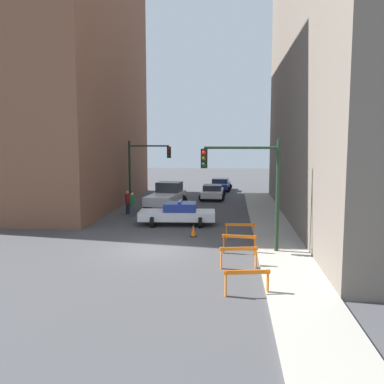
# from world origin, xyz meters

# --- Properties ---
(ground_plane) EXTENTS (120.00, 120.00, 0.00)m
(ground_plane) POSITION_xyz_m (0.00, 0.00, 0.00)
(ground_plane) COLOR #424244
(sidewalk_right) EXTENTS (2.40, 44.00, 0.12)m
(sidewalk_right) POSITION_xyz_m (6.20, 0.00, 0.06)
(sidewalk_right) COLOR #9E998E
(sidewalk_right) RESTS_ON ground_plane
(building_corner_left) EXTENTS (14.00, 20.00, 22.64)m
(building_corner_left) POSITION_xyz_m (-12.00, 14.00, 11.32)
(building_corner_left) COLOR brown
(building_corner_left) RESTS_ON ground_plane
(traffic_light_near) EXTENTS (3.64, 0.35, 5.20)m
(traffic_light_near) POSITION_xyz_m (4.73, -0.09, 3.53)
(traffic_light_near) COLOR black
(traffic_light_near) RESTS_ON sidewalk_right
(traffic_light_far) EXTENTS (3.44, 0.35, 5.20)m
(traffic_light_far) POSITION_xyz_m (-3.30, 13.74, 3.40)
(traffic_light_far) COLOR black
(traffic_light_far) RESTS_ON ground_plane
(police_car) EXTENTS (4.80, 2.53, 1.52)m
(police_car) POSITION_xyz_m (0.46, 6.19, 0.72)
(police_car) COLOR white
(police_car) RESTS_ON ground_plane
(white_truck) EXTENTS (3.08, 5.61, 1.90)m
(white_truck) POSITION_xyz_m (-1.34, 13.27, 0.91)
(white_truck) COLOR silver
(white_truck) RESTS_ON ground_plane
(parked_car_near) EXTENTS (2.31, 4.32, 1.31)m
(parked_car_near) POSITION_xyz_m (2.08, 17.96, 0.67)
(parked_car_near) COLOR silver
(parked_car_near) RESTS_ON ground_plane
(parked_car_mid) EXTENTS (2.45, 4.40, 1.31)m
(parked_car_mid) POSITION_xyz_m (2.61, 24.40, 0.67)
(parked_car_mid) COLOR navy
(parked_car_mid) RESTS_ON ground_plane
(pedestrian_crossing) EXTENTS (0.36, 0.36, 1.66)m
(pedestrian_crossing) POSITION_xyz_m (-3.07, 8.89, 0.86)
(pedestrian_crossing) COLOR #474C66
(pedestrian_crossing) RESTS_ON ground_plane
(pedestrian_corner) EXTENTS (0.51, 0.51, 1.66)m
(pedestrian_corner) POSITION_xyz_m (-3.63, 9.79, 0.86)
(pedestrian_corner) COLOR black
(pedestrian_corner) RESTS_ON ground_plane
(barrier_front) EXTENTS (1.59, 0.41, 0.90)m
(barrier_front) POSITION_xyz_m (4.34, -5.76, 0.62)
(barrier_front) COLOR orange
(barrier_front) RESTS_ON ground_plane
(barrier_mid) EXTENTS (1.59, 0.41, 0.90)m
(barrier_mid) POSITION_xyz_m (4.11, -2.64, 0.62)
(barrier_mid) COLOR orange
(barrier_mid) RESTS_ON ground_plane
(barrier_back) EXTENTS (1.59, 0.35, 0.90)m
(barrier_back) POSITION_xyz_m (4.16, -0.39, 0.62)
(barrier_back) COLOR orange
(barrier_back) RESTS_ON ground_plane
(barrier_corner) EXTENTS (1.60, 0.24, 0.90)m
(barrier_corner) POSITION_xyz_m (4.26, 2.40, 0.62)
(barrier_corner) COLOR orange
(barrier_corner) RESTS_ON ground_plane
(traffic_cone) EXTENTS (0.36, 0.36, 0.66)m
(traffic_cone) POSITION_xyz_m (1.72, 3.03, 0.32)
(traffic_cone) COLOR black
(traffic_cone) RESTS_ON ground_plane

